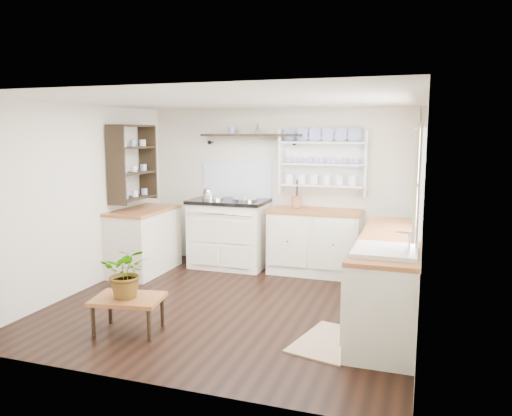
% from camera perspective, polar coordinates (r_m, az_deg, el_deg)
% --- Properties ---
extents(floor, '(4.00, 3.80, 0.01)m').
position_cam_1_polar(floor, '(5.82, -2.56, -11.03)').
color(floor, black).
rests_on(floor, ground).
extents(wall_back, '(4.00, 0.02, 2.30)m').
position_cam_1_polar(wall_back, '(7.33, 2.75, 2.29)').
color(wall_back, beige).
rests_on(wall_back, ground).
extents(wall_right, '(0.02, 3.80, 2.30)m').
position_cam_1_polar(wall_right, '(5.17, 18.49, -0.81)').
color(wall_right, beige).
rests_on(wall_right, ground).
extents(wall_left, '(0.02, 3.80, 2.30)m').
position_cam_1_polar(wall_left, '(6.53, -19.22, 1.04)').
color(wall_left, beige).
rests_on(wall_left, ground).
extents(ceiling, '(4.00, 3.80, 0.01)m').
position_cam_1_polar(ceiling, '(5.49, -2.72, 12.18)').
color(ceiling, white).
rests_on(ceiling, wall_back).
extents(window, '(0.08, 1.55, 1.22)m').
position_cam_1_polar(window, '(5.27, 18.16, 3.92)').
color(window, white).
rests_on(window, wall_right).
extents(aga_cooker, '(1.11, 0.77, 1.02)m').
position_cam_1_polar(aga_cooker, '(7.34, -3.04, -2.81)').
color(aga_cooker, white).
rests_on(aga_cooker, floor).
extents(back_cabinets, '(1.27, 0.63, 0.90)m').
position_cam_1_polar(back_cabinets, '(7.01, 6.76, -3.76)').
color(back_cabinets, white).
rests_on(back_cabinets, floor).
extents(right_cabinets, '(0.62, 2.43, 0.90)m').
position_cam_1_polar(right_cabinets, '(5.43, 14.95, -7.69)').
color(right_cabinets, white).
rests_on(right_cabinets, floor).
extents(belfast_sink, '(0.55, 0.60, 0.45)m').
position_cam_1_polar(belfast_sink, '(4.62, 14.49, -6.18)').
color(belfast_sink, white).
rests_on(belfast_sink, right_cabinets).
extents(left_cabinets, '(0.62, 1.13, 0.90)m').
position_cam_1_polar(left_cabinets, '(7.21, -12.67, -3.57)').
color(left_cabinets, white).
rests_on(left_cabinets, floor).
extents(plate_rack, '(1.20, 0.22, 0.90)m').
position_cam_1_polar(plate_rack, '(7.11, 7.76, 5.31)').
color(plate_rack, white).
rests_on(plate_rack, wall_back).
extents(high_shelf, '(1.50, 0.29, 0.16)m').
position_cam_1_polar(high_shelf, '(7.29, -0.53, 8.24)').
color(high_shelf, black).
rests_on(high_shelf, wall_back).
extents(left_shelving, '(0.28, 0.80, 1.05)m').
position_cam_1_polar(left_shelving, '(7.14, -13.93, 5.10)').
color(left_shelving, black).
rests_on(left_shelving, wall_left).
extents(kettle, '(0.19, 0.19, 0.23)m').
position_cam_1_polar(kettle, '(7.25, -5.49, 1.36)').
color(kettle, silver).
rests_on(kettle, aga_cooker).
extents(utensil_crock, '(0.13, 0.13, 0.16)m').
position_cam_1_polar(utensil_crock, '(7.06, 4.60, 0.72)').
color(utensil_crock, '#9B5A38').
rests_on(utensil_crock, back_cabinets).
extents(center_table, '(0.73, 0.58, 0.36)m').
position_cam_1_polar(center_table, '(5.14, -14.41, -10.31)').
color(center_table, brown).
rests_on(center_table, floor).
extents(potted_plant, '(0.57, 0.54, 0.50)m').
position_cam_1_polar(potted_plant, '(5.05, -14.53, -7.12)').
color(potted_plant, '#3F7233').
rests_on(potted_plant, center_table).
extents(floor_rug, '(0.73, 0.95, 0.02)m').
position_cam_1_polar(floor_rug, '(4.91, 8.44, -14.87)').
color(floor_rug, '#89664F').
rests_on(floor_rug, floor).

